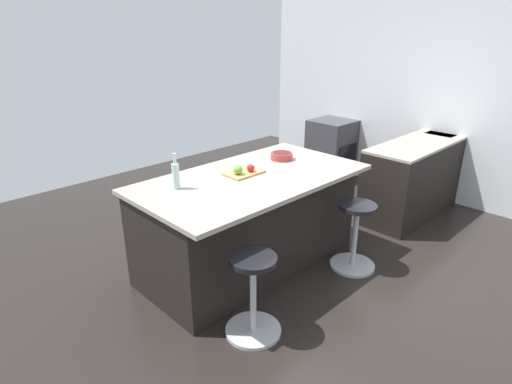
{
  "coord_description": "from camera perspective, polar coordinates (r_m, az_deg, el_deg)",
  "views": [
    {
      "loc": [
        2.8,
        2.47,
        2.25
      ],
      "look_at": [
        0.25,
        -0.13,
        0.8
      ],
      "focal_mm": 29.64,
      "sensor_mm": 36.0,
      "label": 1
    }
  ],
  "objects": [
    {
      "name": "cutting_board",
      "position": [
        3.97,
        -1.67,
        2.61
      ],
      "size": [
        0.36,
        0.24,
        0.02
      ],
      "primitive_type": "cube",
      "color": "tan",
      "rests_on": "kitchen_island"
    },
    {
      "name": "stool_by_window",
      "position": [
        4.23,
        13.19,
        -6.08
      ],
      "size": [
        0.44,
        0.44,
        0.67
      ],
      "color": "#B7B7BC",
      "rests_on": "ground_plane"
    },
    {
      "name": "stool_middle",
      "position": [
        3.3,
        -0.39,
        -14.1
      ],
      "size": [
        0.44,
        0.44,
        0.67
      ],
      "color": "#B7B7BC",
      "rests_on": "ground_plane"
    },
    {
      "name": "fruit_bowl",
      "position": [
        4.4,
        3.48,
        4.92
      ],
      "size": [
        0.23,
        0.23,
        0.07
      ],
      "color": "#993833",
      "rests_on": "kitchen_island"
    },
    {
      "name": "sink_cabinet",
      "position": [
        6.0,
        22.3,
        2.73
      ],
      "size": [
        2.43,
        0.6,
        1.2
      ],
      "color": "black",
      "rests_on": "ground_plane"
    },
    {
      "name": "water_bottle",
      "position": [
        3.63,
        -10.78,
        2.28
      ],
      "size": [
        0.06,
        0.06,
        0.31
      ],
      "color": "silver",
      "rests_on": "kitchen_island"
    },
    {
      "name": "ground_plane",
      "position": [
        4.36,
        3.61,
        -9.45
      ],
      "size": [
        7.41,
        7.41,
        0.0
      ],
      "primitive_type": "plane",
      "color": "black"
    },
    {
      "name": "apple_red",
      "position": [
        3.95,
        -0.73,
        3.26
      ],
      "size": [
        0.07,
        0.07,
        0.07
      ],
      "primitive_type": "sphere",
      "color": "red",
      "rests_on": "cutting_board"
    },
    {
      "name": "oven_range",
      "position": [
        6.72,
        10.12,
        5.8
      ],
      "size": [
        0.6,
        0.61,
        0.89
      ],
      "color": "#38383D",
      "rests_on": "ground_plane"
    },
    {
      "name": "interior_partition_left",
      "position": [
        6.23,
        22.22,
        11.79
      ],
      "size": [
        0.12,
        5.26,
        2.69
      ],
      "color": "silver",
      "rests_on": "ground_plane"
    },
    {
      "name": "apple_green",
      "position": [
        3.88,
        -2.44,
        3.01
      ],
      "size": [
        0.09,
        0.09,
        0.09
      ],
      "primitive_type": "sphere",
      "color": "#609E2D",
      "rests_on": "cutting_board"
    },
    {
      "name": "kitchen_island",
      "position": [
        4.11,
        -0.95,
        -3.86
      ],
      "size": [
        2.18,
        1.18,
        0.94
      ],
      "color": "black",
      "rests_on": "ground_plane"
    }
  ]
}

